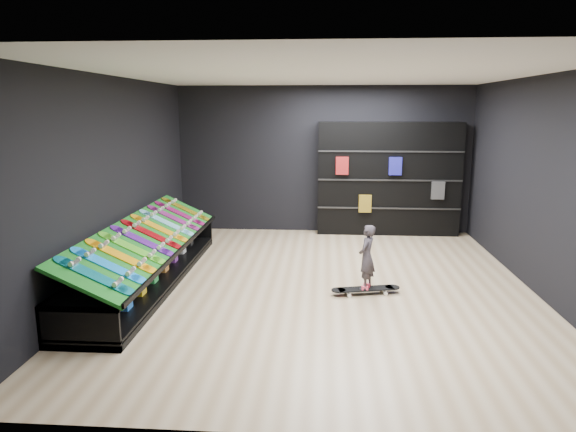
# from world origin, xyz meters

# --- Properties ---
(floor) EXTENTS (6.00, 7.00, 0.01)m
(floor) POSITION_xyz_m (0.00, 0.00, 0.00)
(floor) COLOR tan
(floor) RESTS_ON ground
(ceiling) EXTENTS (6.00, 7.00, 0.01)m
(ceiling) POSITION_xyz_m (0.00, 0.00, 3.00)
(ceiling) COLOR white
(ceiling) RESTS_ON ground
(wall_back) EXTENTS (6.00, 0.02, 3.00)m
(wall_back) POSITION_xyz_m (0.00, 3.50, 1.50)
(wall_back) COLOR black
(wall_back) RESTS_ON ground
(wall_front) EXTENTS (6.00, 0.02, 3.00)m
(wall_front) POSITION_xyz_m (0.00, -3.50, 1.50)
(wall_front) COLOR black
(wall_front) RESTS_ON ground
(wall_left) EXTENTS (0.02, 7.00, 3.00)m
(wall_left) POSITION_xyz_m (-3.00, 0.00, 1.50)
(wall_left) COLOR black
(wall_left) RESTS_ON ground
(wall_right) EXTENTS (0.02, 7.00, 3.00)m
(wall_right) POSITION_xyz_m (3.00, 0.00, 1.50)
(wall_right) COLOR black
(wall_right) RESTS_ON ground
(display_rack) EXTENTS (0.90, 4.50, 0.50)m
(display_rack) POSITION_xyz_m (-2.55, 0.00, 0.25)
(display_rack) COLOR black
(display_rack) RESTS_ON ground
(turf_ramp) EXTENTS (0.92, 4.50, 0.46)m
(turf_ramp) POSITION_xyz_m (-2.50, 0.00, 0.71)
(turf_ramp) COLOR #0E5913
(turf_ramp) RESTS_ON display_rack
(back_shelving) EXTENTS (2.85, 0.33, 2.28)m
(back_shelving) POSITION_xyz_m (1.33, 3.32, 1.14)
(back_shelving) COLOR black
(back_shelving) RESTS_ON ground
(floor_skateboard) EXTENTS (1.00, 0.43, 0.09)m
(floor_skateboard) POSITION_xyz_m (0.62, -0.28, 0.05)
(floor_skateboard) COLOR black
(floor_skateboard) RESTS_ON ground
(child) EXTENTS (0.21, 0.25, 0.54)m
(child) POSITION_xyz_m (0.62, -0.28, 0.36)
(child) COLOR black
(child) RESTS_ON floor_skateboard
(display_board_0) EXTENTS (0.93, 0.22, 0.50)m
(display_board_0) POSITION_xyz_m (-2.49, -1.90, 0.74)
(display_board_0) COLOR #0C8C99
(display_board_0) RESTS_ON turf_ramp
(display_board_1) EXTENTS (0.93, 0.22, 0.50)m
(display_board_1) POSITION_xyz_m (-2.49, -1.52, 0.74)
(display_board_1) COLOR blue
(display_board_1) RESTS_ON turf_ramp
(display_board_2) EXTENTS (0.93, 0.22, 0.50)m
(display_board_2) POSITION_xyz_m (-2.49, -1.14, 0.74)
(display_board_2) COLOR yellow
(display_board_2) RESTS_ON turf_ramp
(display_board_3) EXTENTS (0.93, 0.22, 0.50)m
(display_board_3) POSITION_xyz_m (-2.49, -0.76, 0.74)
(display_board_3) COLOR green
(display_board_3) RESTS_ON turf_ramp
(display_board_4) EXTENTS (0.93, 0.22, 0.50)m
(display_board_4) POSITION_xyz_m (-2.49, -0.38, 0.74)
(display_board_4) COLOR purple
(display_board_4) RESTS_ON turf_ramp
(display_board_5) EXTENTS (0.93, 0.22, 0.50)m
(display_board_5) POSITION_xyz_m (-2.49, 0.00, 0.74)
(display_board_5) COLOR red
(display_board_5) RESTS_ON turf_ramp
(display_board_6) EXTENTS (0.93, 0.22, 0.50)m
(display_board_6) POSITION_xyz_m (-2.49, 0.38, 0.74)
(display_board_6) COLOR orange
(display_board_6) RESTS_ON turf_ramp
(display_board_7) EXTENTS (0.93, 0.22, 0.50)m
(display_board_7) POSITION_xyz_m (-2.49, 0.76, 0.74)
(display_board_7) COLOR #0CB2E5
(display_board_7) RESTS_ON turf_ramp
(display_board_8) EXTENTS (0.93, 0.22, 0.50)m
(display_board_8) POSITION_xyz_m (-2.49, 1.14, 0.74)
(display_board_8) COLOR #2626BF
(display_board_8) RESTS_ON turf_ramp
(display_board_9) EXTENTS (0.93, 0.22, 0.50)m
(display_board_9) POSITION_xyz_m (-2.49, 1.52, 0.74)
(display_board_9) COLOR #E5198C
(display_board_9) RESTS_ON turf_ramp
(display_board_10) EXTENTS (0.93, 0.22, 0.50)m
(display_board_10) POSITION_xyz_m (-2.49, 1.90, 0.74)
(display_board_10) COLOR yellow
(display_board_10) RESTS_ON turf_ramp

